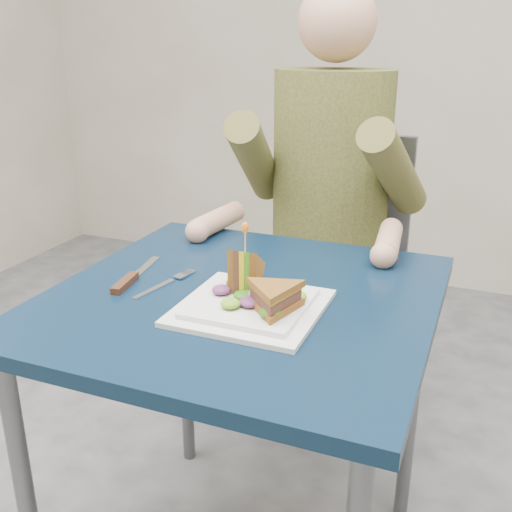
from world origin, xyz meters
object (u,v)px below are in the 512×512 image
at_px(sandwich_flat, 274,298).
at_px(knife, 129,280).
at_px(sandwich_upright, 245,273).
at_px(table, 242,329).
at_px(diner, 330,150).
at_px(plate, 251,306).
at_px(chair, 335,261).
at_px(fork, 163,284).

xyz_separation_m(sandwich_flat, knife, (-0.34, 0.05, -0.04)).
bearing_deg(sandwich_upright, table, 129.80).
bearing_deg(diner, sandwich_flat, -82.01).
height_order(table, knife, knife).
bearing_deg(table, knife, -171.53).
distance_m(plate, sandwich_upright, 0.07).
xyz_separation_m(chair, sandwich_flat, (0.10, -0.83, 0.23)).
relative_size(diner, sandwich_upright, 5.84).
distance_m(table, fork, 0.19).
distance_m(diner, fork, 0.70).
bearing_deg(plate, chair, 93.26).
xyz_separation_m(plate, sandwich_flat, (0.05, -0.03, 0.04)).
relative_size(diner, sandwich_flat, 4.20).
relative_size(fork, knife, 0.81).
bearing_deg(sandwich_upright, plate, -56.17).
bearing_deg(table, sandwich_upright, -50.20).
xyz_separation_m(diner, sandwich_upright, (0.02, -0.65, -0.13)).
height_order(diner, sandwich_flat, diner).
relative_size(sandwich_flat, knife, 0.80).
bearing_deg(table, chair, 90.00).
height_order(fork, knife, knife).
relative_size(chair, diner, 1.25).
bearing_deg(table, plate, -54.30).
bearing_deg(chair, table, -90.00).
distance_m(sandwich_upright, knife, 0.26).
xyz_separation_m(table, chair, (0.00, 0.74, -0.11)).
distance_m(chair, knife, 0.84).
relative_size(table, plate, 2.88).
relative_size(table, sandwich_flat, 4.23).
bearing_deg(sandwich_flat, chair, 96.92).
height_order(chair, sandwich_upright, chair).
bearing_deg(chair, sandwich_flat, -83.08).
bearing_deg(sandwich_flat, diner, 97.99).
height_order(table, sandwich_upright, sandwich_upright).
bearing_deg(plate, sandwich_flat, -24.44).
height_order(table, diner, diner).
relative_size(table, knife, 3.39).
bearing_deg(chair, sandwich_upright, -88.81).
xyz_separation_m(diner, fork, (-0.17, -0.65, -0.18)).
bearing_deg(fork, knife, -170.33).
bearing_deg(knife, diner, 70.07).
distance_m(fork, knife, 0.08).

